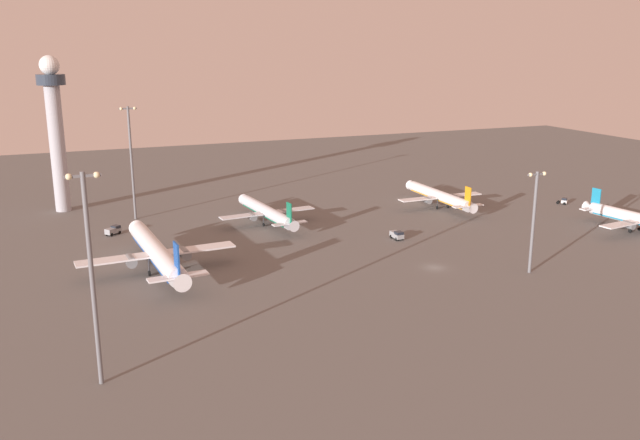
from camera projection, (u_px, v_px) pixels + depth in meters
ground_plane at (434, 268)px, 149.19m from camera, size 416.00×416.00×0.00m
control_tower at (55, 124)px, 193.88m from camera, size 8.00×8.00×45.31m
airplane_terminal_side at (157, 253)px, 145.60m from camera, size 34.42×44.20×11.33m
airplane_far_stand at (440, 196)px, 203.54m from camera, size 27.61×35.54×9.14m
airplane_taxiway_distant at (267, 212)px, 184.46m from camera, size 27.52×35.30×9.05m
pushback_tug at (564, 201)px, 208.09m from camera, size 3.34×3.52×2.05m
cargo_loader at (397, 235)px, 170.64m from camera, size 2.16×4.22×2.25m
baggage_tractor at (113, 230)px, 174.80m from camera, size 4.46×4.10×2.25m
apron_light_west at (131, 157)px, 186.25m from camera, size 4.80×0.90×31.83m
apron_light_central at (91, 269)px, 93.82m from camera, size 4.80×0.90×31.58m
apron_light_east at (534, 215)px, 142.81m from camera, size 4.80×0.90×22.39m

